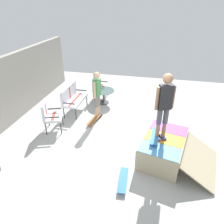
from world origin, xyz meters
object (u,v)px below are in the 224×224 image
patio_chair_near_house (98,84)px  patio_chair_by_wall (49,114)px  skateboard_on_ramp (155,136)px  skateboard_by_bench (94,120)px  skate_ramp (165,148)px  patio_bench (72,97)px  patio_table (103,94)px  person_skater (165,103)px  person_watching (97,92)px  skateboard_spare (123,180)px

patio_chair_near_house → patio_chair_by_wall: same height
patio_chair_by_wall → skateboard_on_ramp: size_ratio=1.26×
skateboard_by_bench → skateboard_on_ramp: 2.66m
skate_ramp → patio_chair_near_house: size_ratio=2.15×
patio_bench → patio_chair_near_house: bearing=-22.4°
patio_bench → patio_chair_by_wall: (-1.39, 0.22, -0.00)m
patio_table → person_skater: size_ratio=0.51×
patio_chair_by_wall → person_watching: 1.77m
skate_ramp → patio_chair_by_wall: (0.57, 3.67, 0.29)m
skate_ramp → skateboard_spare: 1.48m
person_watching → person_skater: 2.92m
patio_chair_near_house → skateboard_on_ramp: 4.33m
skateboard_by_bench → skateboard_spare: same height
patio_bench → person_skater: size_ratio=0.71×
skate_ramp → person_skater: size_ratio=1.24×
patio_chair_by_wall → person_watching: size_ratio=0.59×
patio_bench → person_skater: 3.99m
person_watching → skateboard_by_bench: person_watching is taller
skateboard_on_ramp → skateboard_spare: bearing=148.7°
skate_ramp → patio_table: skate_ramp is taller
skateboard_spare → person_skater: bearing=-35.1°
skate_ramp → skateboard_spare: bearing=140.2°
patio_bench → skateboard_spare: patio_bench is taller
skateboard_on_ramp → patio_bench: bearing=57.1°
patio_chair_by_wall → patio_table: 2.63m
person_skater → skateboard_by_bench: 3.11m
patio_chair_by_wall → skateboard_by_bench: (0.79, -1.23, -0.53)m
patio_table → person_watching: 1.33m
patio_chair_by_wall → skateboard_by_bench: patio_chair_by_wall is taller
patio_table → skateboard_spare: (-4.04, -1.55, -0.32)m
patio_chair_by_wall → skateboard_on_ramp: (-0.65, -3.37, 0.12)m
person_watching → person_skater: bearing=-128.5°
patio_chair_by_wall → person_watching: (1.16, -1.27, 0.40)m
patio_chair_by_wall → person_watching: person_watching is taller
patio_chair_by_wall → skateboard_on_ramp: patio_chair_by_wall is taller
skateboard_spare → skateboard_on_ramp: (1.05, -0.64, 0.65)m
patio_bench → patio_table: 1.37m
skateboard_spare → skateboard_on_ramp: skateboard_on_ramp is taller
patio_table → skate_ramp: bearing=-139.5°
skate_ramp → patio_chair_by_wall: patio_chair_by_wall is taller
skate_ramp → patio_bench: patio_bench is taller
patio_chair_by_wall → skateboard_spare: size_ratio=1.26×
skate_ramp → patio_bench: (1.96, 3.45, 0.29)m
patio_table → skateboard_by_bench: patio_table is taller
patio_bench → skateboard_on_ramp: 3.75m
patio_chair_by_wall → person_skater: (-0.60, -3.50, 1.08)m
patio_chair_by_wall → skateboard_on_ramp: bearing=-100.9°
patio_chair_by_wall → skate_ramp: bearing=-98.9°
skateboard_by_bench → person_skater: bearing=-121.6°
skate_ramp → person_watching: person_watching is taller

